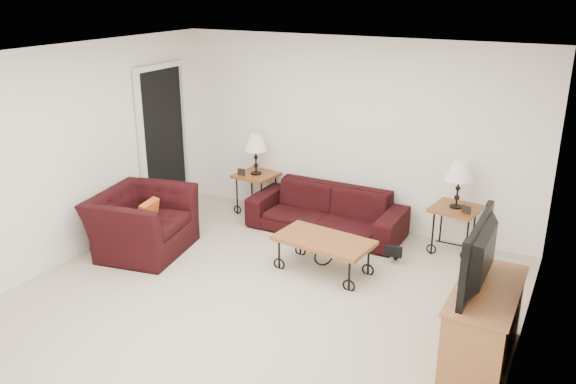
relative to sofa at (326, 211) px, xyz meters
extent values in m
plane|color=beige|center=(0.13, -2.02, -0.30)|extent=(5.00, 5.00, 0.00)
cube|color=white|center=(0.13, 0.48, 0.95)|extent=(5.00, 0.02, 2.50)
cube|color=white|center=(0.13, -4.52, 0.95)|extent=(5.00, 0.02, 2.50)
cube|color=white|center=(-2.37, -2.02, 0.95)|extent=(0.02, 5.00, 2.50)
cube|color=white|center=(2.63, -2.02, 0.95)|extent=(0.02, 5.00, 2.50)
plane|color=white|center=(0.13, -2.02, 2.20)|extent=(5.00, 5.00, 0.00)
cube|color=black|center=(-2.34, -0.37, 0.72)|extent=(0.08, 0.94, 2.04)
imported|color=black|center=(0.00, 0.00, 0.00)|extent=(2.04, 0.80, 0.60)
cube|color=#964E26|center=(-1.17, 0.18, -0.01)|extent=(0.59, 0.59, 0.58)
cube|color=#964E26|center=(1.62, 0.18, -0.01)|extent=(0.60, 0.60, 0.58)
cube|color=black|center=(-1.32, 0.03, 0.33)|extent=(0.12, 0.02, 0.10)
cube|color=black|center=(1.77, 0.03, 0.33)|extent=(0.11, 0.05, 0.10)
cube|color=#964E26|center=(0.45, -1.05, -0.09)|extent=(1.15, 0.71, 0.41)
imported|color=black|center=(-1.74, -1.58, 0.08)|extent=(1.20, 1.31, 0.75)
cube|color=orange|center=(-1.59, -1.63, 0.22)|extent=(0.15, 0.35, 0.34)
cube|color=#B06D41|center=(2.36, -1.92, 0.05)|extent=(0.49, 1.16, 0.70)
imported|color=black|center=(2.34, -1.92, 0.70)|extent=(0.14, 1.04, 0.60)
ellipsoid|color=black|center=(1.09, -0.39, -0.10)|extent=(0.31, 0.24, 0.40)
camera|label=1|loc=(2.95, -6.61, 2.85)|focal=36.86mm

